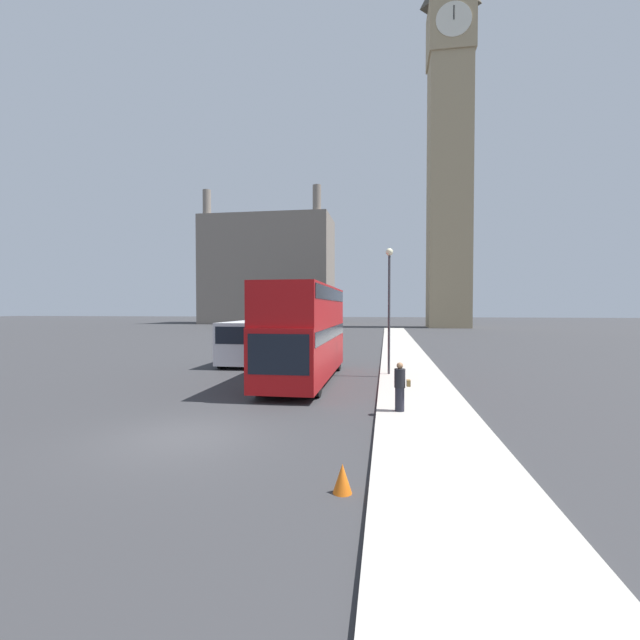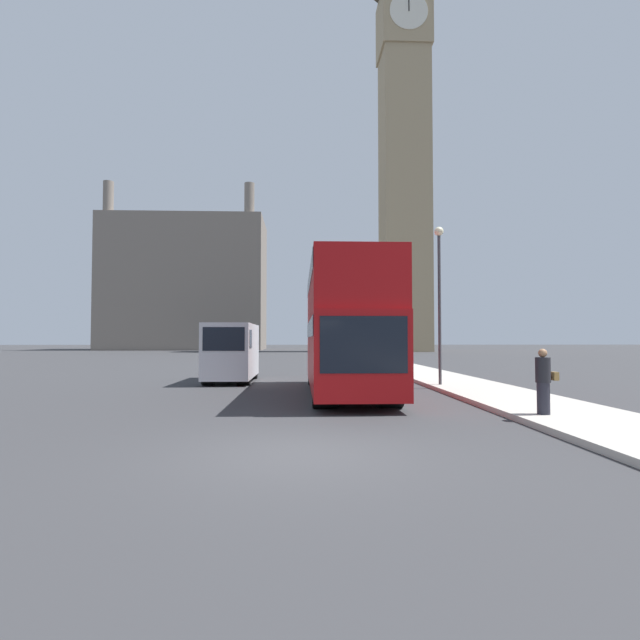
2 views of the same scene
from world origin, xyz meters
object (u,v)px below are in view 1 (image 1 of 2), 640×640
(street_lamp, at_px, (389,293))
(white_van, at_px, (245,342))
(red_double_decker_bus, at_px, (305,328))
(clock_tower, at_px, (449,135))
(pedestrian, at_px, (400,387))

(street_lamp, bearing_deg, white_van, 159.48)
(red_double_decker_bus, bearing_deg, white_van, 132.89)
(clock_tower, distance_m, red_double_decker_bus, 67.04)
(pedestrian, bearing_deg, white_van, 129.09)
(clock_tower, height_order, white_van, clock_tower)
(clock_tower, distance_m, white_van, 64.52)
(clock_tower, distance_m, pedestrian, 72.12)
(street_lamp, bearing_deg, pedestrian, -87.73)
(clock_tower, height_order, red_double_decker_bus, clock_tower)
(red_double_decker_bus, bearing_deg, clock_tower, 75.99)
(white_van, height_order, pedestrian, white_van)
(red_double_decker_bus, distance_m, pedestrian, 7.37)
(red_double_decker_bus, height_order, pedestrian, red_double_decker_bus)
(white_van, xyz_separation_m, pedestrian, (8.85, -10.89, -0.46))
(red_double_decker_bus, bearing_deg, street_lamp, 25.24)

